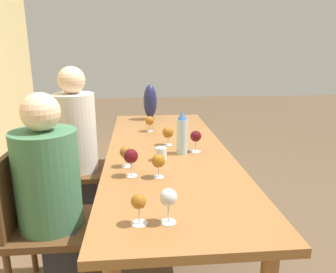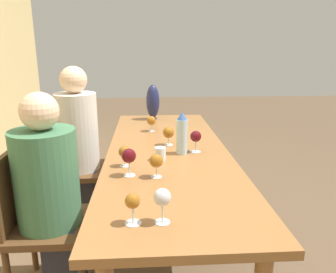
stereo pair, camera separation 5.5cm
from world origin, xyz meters
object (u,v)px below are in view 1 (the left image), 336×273
Objects in this scene: wine_glass_0 at (131,157)px; wine_glass_3 at (126,153)px; wine_glass_2 at (139,203)px; chair_near at (40,221)px; person_far at (78,141)px; chair_far at (70,167)px; wine_glass_4 at (196,137)px; wine_glass_6 at (150,121)px; wine_glass_7 at (168,133)px; water_bottle at (182,134)px; wine_glass_1 at (159,161)px; person_near at (52,193)px; water_tumbler at (161,154)px; vase at (150,102)px; wine_glass_5 at (168,198)px.

wine_glass_0 is 0.15m from wine_glass_3.
wine_glass_2 reaches higher than wine_glass_3.
chair_near is 0.68× the size of person_far.
person_far is at bearing -5.30° from chair_near.
wine_glass_4 is at bearing -117.08° from chair_far.
wine_glass_0 is 0.96m from wine_glass_6.
wine_glass_7 is at bearing -163.65° from wine_glass_6.
wine_glass_2 is 0.90× the size of wine_glass_4.
water_bottle is 2.12× the size of wine_glass_1.
person_near reaches higher than wine_glass_4.
wine_glass_4 is at bearing -47.44° from wine_glass_0.
wine_glass_2 is 0.15× the size of chair_far.
wine_glass_0 is (-0.24, 0.18, 0.07)m from water_tumbler.
person_far is at bearing 29.61° from wine_glass_3.
water_bottle reaches higher than chair_near.
chair_near is at bearing 154.01° from vase.
wine_glass_4 is (-1.02, -0.26, -0.07)m from vase.
person_far is at bearing 33.20° from wine_glass_1.
wine_glass_3 is 0.10× the size of person_near.
person_near is (-0.13, 0.41, -0.18)m from wine_glass_3.
wine_glass_3 is at bearing -145.86° from chair_far.
wine_glass_3 is (-0.09, 0.21, 0.04)m from water_tumbler.
wine_glass_0 is 0.12× the size of person_far.
wine_glass_7 is (0.58, -0.10, -0.00)m from wine_glass_1.
wine_glass_1 is (-0.39, 0.18, -0.04)m from water_bottle.
water_bottle is at bearing -11.07° from wine_glass_5.
wine_glass_5 is at bearing -89.91° from wine_glass_2.
vase is 0.38× the size of chair_near.
person_near is (-0.93, 0.57, -0.18)m from wine_glass_6.
vase is 0.86m from wine_glass_7.
vase reaches higher than wine_glass_6.
person_near is at bearing 87.65° from wine_glass_0.
wine_glass_2 is 1.04× the size of wine_glass_3.
wine_glass_2 is at bearing -173.66° from wine_glass_3.
wine_glass_7 is at bearing 20.89° from water_bottle.
chair_near is 0.88m from person_far.
person_far reaches higher than wine_glass_7.
wine_glass_5 is at bearing -156.43° from person_far.
water_tumbler is 0.24m from wine_glass_3.
vase reaches higher than wine_glass_2.
vase is 2.55× the size of wine_glass_2.
water_tumbler is at bearing -36.84° from wine_glass_0.
wine_glass_0 is at bearing 171.95° from wine_glass_6.
wine_glass_5 is at bearing -178.80° from wine_glass_1.
wine_glass_5 is (-0.89, 0.26, 0.00)m from wine_glass_4.
chair_near is at bearing 107.61° from water_tumbler.
wine_glass_1 is (-0.27, 0.03, 0.05)m from water_tumbler.
wine_glass_4 is at bearing -153.13° from wine_glass_6.
wine_glass_6 is (0.59, 0.19, -0.05)m from water_bottle.
wine_glass_3 is at bearing 120.42° from water_bottle.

